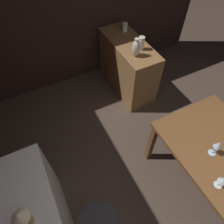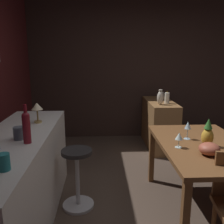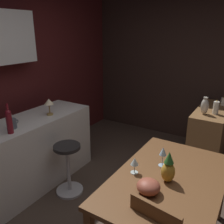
{
  "view_description": "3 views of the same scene",
  "coord_description": "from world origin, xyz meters",
  "px_view_note": "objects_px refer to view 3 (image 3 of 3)",
  "views": [
    {
      "loc": [
        -0.18,
        1.0,
        2.41
      ],
      "look_at": [
        0.84,
        0.48,
        0.95
      ],
      "focal_mm": 32.17,
      "sensor_mm": 36.0,
      "label": 1
    },
    {
      "loc": [
        -2.3,
        0.72,
        1.61
      ],
      "look_at": [
        0.69,
        0.58,
        0.92
      ],
      "focal_mm": 39.91,
      "sensor_mm": 36.0,
      "label": 2
    },
    {
      "loc": [
        -1.74,
        -0.82,
        1.94
      ],
      "look_at": [
        0.61,
        0.64,
        0.98
      ],
      "focal_mm": 38.29,
      "sensor_mm": 36.0,
      "label": 3
    }
  ],
  "objects_px": {
    "bar_stool": "(68,168)",
    "counter_lamp": "(49,103)",
    "wine_glass_left": "(135,162)",
    "pillar_candle_short": "(223,102)",
    "pillar_candle_tall": "(216,108)",
    "pineapple_centerpiece": "(168,169)",
    "fruit_bowl": "(148,186)",
    "wine_bottle_ruby": "(9,120)",
    "wine_glass_right": "(163,152)",
    "sideboard_cabinet": "(210,134)",
    "vase_ceramic_ivory": "(205,106)",
    "dining_table": "(168,186)",
    "cup_slate": "(12,124)"
  },
  "relations": [
    {
      "from": "pineapple_centerpiece",
      "to": "counter_lamp",
      "type": "bearing_deg",
      "value": 78.51
    },
    {
      "from": "bar_stool",
      "to": "fruit_bowl",
      "type": "height_order",
      "value": "fruit_bowl"
    },
    {
      "from": "wine_glass_left",
      "to": "wine_bottle_ruby",
      "type": "distance_m",
      "value": 1.38
    },
    {
      "from": "pillar_candle_short",
      "to": "vase_ceramic_ivory",
      "type": "xyz_separation_m",
      "value": [
        -0.58,
        0.17,
        0.05
      ]
    },
    {
      "from": "wine_bottle_ruby",
      "to": "sideboard_cabinet",
      "type": "bearing_deg",
      "value": -36.13
    },
    {
      "from": "sideboard_cabinet",
      "to": "wine_glass_right",
      "type": "relative_size",
      "value": 5.82
    },
    {
      "from": "sideboard_cabinet",
      "to": "wine_glass_right",
      "type": "distance_m",
      "value": 1.83
    },
    {
      "from": "fruit_bowl",
      "to": "wine_glass_right",
      "type": "bearing_deg",
      "value": 6.4
    },
    {
      "from": "bar_stool",
      "to": "counter_lamp",
      "type": "xyz_separation_m",
      "value": [
        0.17,
        0.42,
        0.71
      ]
    },
    {
      "from": "sideboard_cabinet",
      "to": "fruit_bowl",
      "type": "bearing_deg",
      "value": 177.82
    },
    {
      "from": "counter_lamp",
      "to": "vase_ceramic_ivory",
      "type": "distance_m",
      "value": 2.11
    },
    {
      "from": "wine_glass_right",
      "to": "pineapple_centerpiece",
      "type": "xyz_separation_m",
      "value": [
        -0.21,
        -0.12,
        -0.02
      ]
    },
    {
      "from": "fruit_bowl",
      "to": "wine_bottle_ruby",
      "type": "relative_size",
      "value": 0.57
    },
    {
      "from": "wine_bottle_ruby",
      "to": "counter_lamp",
      "type": "relative_size",
      "value": 1.5
    },
    {
      "from": "wine_glass_right",
      "to": "dining_table",
      "type": "bearing_deg",
      "value": -141.34
    },
    {
      "from": "wine_glass_right",
      "to": "pineapple_centerpiece",
      "type": "height_order",
      "value": "pineapple_centerpiece"
    },
    {
      "from": "counter_lamp",
      "to": "pillar_candle_short",
      "type": "distance_m",
      "value": 2.62
    },
    {
      "from": "counter_lamp",
      "to": "pillar_candle_tall",
      "type": "xyz_separation_m",
      "value": [
        1.41,
        -1.77,
        -0.15
      ]
    },
    {
      "from": "dining_table",
      "to": "fruit_bowl",
      "type": "distance_m",
      "value": 0.32
    },
    {
      "from": "pineapple_centerpiece",
      "to": "wine_bottle_ruby",
      "type": "height_order",
      "value": "wine_bottle_ruby"
    },
    {
      "from": "wine_glass_left",
      "to": "wine_glass_right",
      "type": "height_order",
      "value": "wine_glass_right"
    },
    {
      "from": "sideboard_cabinet",
      "to": "pillar_candle_tall",
      "type": "relative_size",
      "value": 5.39
    },
    {
      "from": "pineapple_centerpiece",
      "to": "vase_ceramic_ivory",
      "type": "distance_m",
      "value": 1.67
    },
    {
      "from": "cup_slate",
      "to": "pillar_candle_tall",
      "type": "bearing_deg",
      "value": -42.7
    },
    {
      "from": "sideboard_cabinet",
      "to": "pillar_candle_short",
      "type": "bearing_deg",
      "value": -17.84
    },
    {
      "from": "wine_bottle_ruby",
      "to": "vase_ceramic_ivory",
      "type": "distance_m",
      "value": 2.51
    },
    {
      "from": "bar_stool",
      "to": "wine_glass_right",
      "type": "height_order",
      "value": "wine_glass_right"
    },
    {
      "from": "wine_glass_right",
      "to": "pillar_candle_tall",
      "type": "distance_m",
      "value": 1.57
    },
    {
      "from": "vase_ceramic_ivory",
      "to": "cup_slate",
      "type": "bearing_deg",
      "value": 138.16
    },
    {
      "from": "wine_glass_left",
      "to": "pillar_candle_tall",
      "type": "xyz_separation_m",
      "value": [
        1.8,
        -0.36,
        0.06
      ]
    },
    {
      "from": "pineapple_centerpiece",
      "to": "wine_bottle_ruby",
      "type": "bearing_deg",
      "value": 99.85
    },
    {
      "from": "pineapple_centerpiece",
      "to": "pillar_candle_short",
      "type": "height_order",
      "value": "pineapple_centerpiece"
    },
    {
      "from": "wine_glass_left",
      "to": "vase_ceramic_ivory",
      "type": "bearing_deg",
      "value": -7.5
    },
    {
      "from": "bar_stool",
      "to": "wine_bottle_ruby",
      "type": "xyz_separation_m",
      "value": [
        -0.46,
        0.35,
        0.7
      ]
    },
    {
      "from": "wine_bottle_ruby",
      "to": "pineapple_centerpiece",
      "type": "bearing_deg",
      "value": -80.15
    },
    {
      "from": "wine_glass_left",
      "to": "vase_ceramic_ivory",
      "type": "xyz_separation_m",
      "value": [
        1.7,
        -0.22,
        0.09
      ]
    },
    {
      "from": "bar_stool",
      "to": "fruit_bowl",
      "type": "distance_m",
      "value": 1.35
    },
    {
      "from": "wine_glass_right",
      "to": "counter_lamp",
      "type": "relative_size",
      "value": 0.88
    },
    {
      "from": "pineapple_centerpiece",
      "to": "pillar_candle_tall",
      "type": "relative_size",
      "value": 1.35
    },
    {
      "from": "wine_glass_left",
      "to": "fruit_bowl",
      "type": "distance_m",
      "value": 0.29
    },
    {
      "from": "wine_glass_left",
      "to": "pillar_candle_tall",
      "type": "relative_size",
      "value": 0.72
    },
    {
      "from": "pineapple_centerpiece",
      "to": "bar_stool",
      "type": "bearing_deg",
      "value": 82.13
    },
    {
      "from": "cup_slate",
      "to": "counter_lamp",
      "type": "height_order",
      "value": "counter_lamp"
    },
    {
      "from": "cup_slate",
      "to": "dining_table",
      "type": "bearing_deg",
      "value": -81.98
    },
    {
      "from": "sideboard_cabinet",
      "to": "bar_stool",
      "type": "distance_m",
      "value": 2.21
    },
    {
      "from": "bar_stool",
      "to": "pineapple_centerpiece",
      "type": "distance_m",
      "value": 1.39
    },
    {
      "from": "sideboard_cabinet",
      "to": "pineapple_centerpiece",
      "type": "relative_size",
      "value": 4.01
    },
    {
      "from": "bar_stool",
      "to": "pillar_candle_short",
      "type": "distance_m",
      "value": 2.55
    },
    {
      "from": "wine_glass_left",
      "to": "pillar_candle_short",
      "type": "bearing_deg",
      "value": -9.69
    },
    {
      "from": "pillar_candle_short",
      "to": "vase_ceramic_ivory",
      "type": "distance_m",
      "value": 0.6
    }
  ]
}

